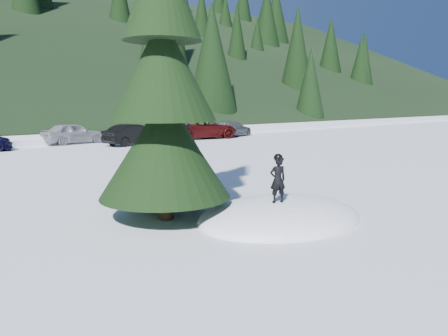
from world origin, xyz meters
TOP-DOWN VIEW (x-y plane):
  - ground at (0.00, 0.00)m, footprint 200.00×200.00m
  - snow_mound at (0.00, 0.00)m, footprint 4.48×3.52m
  - spruce_tall at (-2.20, 1.80)m, footprint 3.20×3.20m
  - spruce_short at (-1.20, 3.20)m, footprint 2.20×2.20m
  - child_skier at (-0.28, -0.16)m, footprint 0.47×0.40m
  - adult_0 at (6.10, 12.86)m, footprint 0.93×0.78m
  - adult_1 at (5.57, 14.60)m, footprint 1.05×0.48m
  - adult_2 at (6.36, 13.86)m, footprint 1.29×1.13m
  - car_4 at (3.31, 22.27)m, footprint 4.42×2.21m
  - car_5 at (6.11, 18.89)m, footprint 4.39×2.22m
  - car_6 at (12.62, 19.92)m, footprint 5.83×3.28m
  - car_7 at (15.54, 19.98)m, footprint 4.83×3.09m

SIDE VIEW (x-z plane):
  - ground at x=0.00m, z-range 0.00..0.00m
  - snow_mound at x=0.00m, z-range -0.48..0.48m
  - car_7 at x=15.54m, z-range 0.00..1.30m
  - car_5 at x=6.11m, z-range 0.00..1.38m
  - car_4 at x=3.31m, z-range 0.00..1.45m
  - car_6 at x=12.62m, z-range 0.00..1.54m
  - adult_2 at x=6.36m, z-range 0.00..1.73m
  - adult_0 at x=6.10m, z-range 0.00..1.75m
  - adult_1 at x=5.57m, z-range 0.00..1.75m
  - child_skier at x=-0.28m, z-range 0.48..1.58m
  - spruce_short at x=-1.20m, z-range -0.58..4.79m
  - spruce_tall at x=-2.20m, z-range -0.98..7.62m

